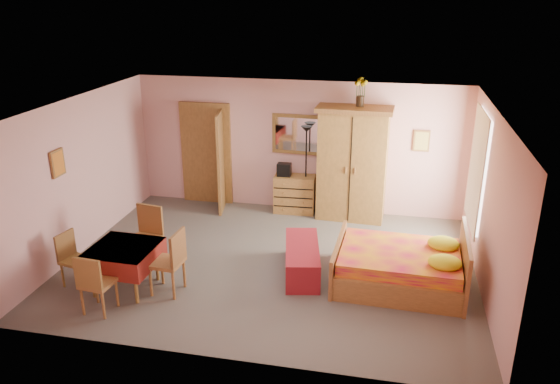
% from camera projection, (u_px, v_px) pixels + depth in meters
% --- Properties ---
extents(floor, '(6.50, 6.50, 0.00)m').
position_uv_depth(floor, '(270.00, 263.00, 8.93)').
color(floor, '#645E58').
rests_on(floor, ground).
extents(ceiling, '(6.50, 6.50, 0.00)m').
position_uv_depth(ceiling, '(269.00, 106.00, 8.02)').
color(ceiling, brown).
rests_on(ceiling, wall_back).
extents(wall_back, '(6.50, 0.10, 2.60)m').
position_uv_depth(wall_back, '(298.00, 146.00, 10.76)').
color(wall_back, '#DEA1A2').
rests_on(wall_back, floor).
extents(wall_front, '(6.50, 0.10, 2.60)m').
position_uv_depth(wall_front, '(221.00, 264.00, 6.18)').
color(wall_front, '#DEA1A2').
rests_on(wall_front, floor).
extents(wall_left, '(0.10, 5.00, 2.60)m').
position_uv_depth(wall_left, '(80.00, 175.00, 9.10)').
color(wall_left, '#DEA1A2').
rests_on(wall_left, floor).
extents(wall_right, '(0.10, 5.00, 2.60)m').
position_uv_depth(wall_right, '(490.00, 205.00, 7.84)').
color(wall_right, '#DEA1A2').
rests_on(wall_right, floor).
extents(doorway, '(1.06, 0.12, 2.15)m').
position_uv_depth(doorway, '(207.00, 154.00, 11.20)').
color(doorway, '#9E6B35').
rests_on(doorway, floor).
extents(window, '(0.08, 1.40, 1.95)m').
position_uv_depth(window, '(478.00, 170.00, 8.90)').
color(window, white).
rests_on(window, wall_right).
extents(picture_left, '(0.04, 0.32, 0.42)m').
position_uv_depth(picture_left, '(58.00, 163.00, 8.40)').
color(picture_left, orange).
rests_on(picture_left, wall_left).
extents(picture_back, '(0.30, 0.04, 0.40)m').
position_uv_depth(picture_back, '(422.00, 141.00, 10.19)').
color(picture_back, '#D8BF59').
rests_on(picture_back, wall_back).
extents(chest_of_drawers, '(0.82, 0.44, 0.76)m').
position_uv_depth(chest_of_drawers, '(295.00, 194.00, 10.87)').
color(chest_of_drawers, '#AA7639').
rests_on(chest_of_drawers, floor).
extents(wall_mirror, '(1.00, 0.10, 0.79)m').
position_uv_depth(wall_mirror, '(297.00, 134.00, 10.65)').
color(wall_mirror, white).
rests_on(wall_mirror, wall_back).
extents(stereo, '(0.27, 0.20, 0.25)m').
position_uv_depth(stereo, '(284.00, 170.00, 10.72)').
color(stereo, black).
rests_on(stereo, chest_of_drawers).
extents(floor_lamp, '(0.27, 0.27, 1.77)m').
position_uv_depth(floor_lamp, '(306.00, 170.00, 10.66)').
color(floor_lamp, black).
rests_on(floor_lamp, floor).
extents(wardrobe, '(1.43, 0.78, 2.19)m').
position_uv_depth(wardrobe, '(352.00, 164.00, 10.36)').
color(wardrobe, '#A57738').
rests_on(wardrobe, floor).
extents(sunflower_vase, '(0.22, 0.22, 0.53)m').
position_uv_depth(sunflower_vase, '(361.00, 92.00, 9.90)').
color(sunflower_vase, gold).
rests_on(sunflower_vase, wardrobe).
extents(bed, '(1.99, 1.59, 0.90)m').
position_uv_depth(bed, '(400.00, 257.00, 8.17)').
color(bed, '#CB1345').
rests_on(bed, floor).
extents(bench, '(0.77, 1.46, 0.46)m').
position_uv_depth(bench, '(302.00, 259.00, 8.57)').
color(bench, maroon).
rests_on(bench, floor).
extents(dining_table, '(0.96, 0.96, 0.69)m').
position_uv_depth(dining_table, '(125.00, 268.00, 8.08)').
color(dining_table, maroon).
rests_on(dining_table, floor).
extents(chair_south, '(0.44, 0.44, 0.90)m').
position_uv_depth(chair_south, '(98.00, 282.00, 7.48)').
color(chair_south, '#A76E38').
rests_on(chair_south, floor).
extents(chair_north, '(0.52, 0.52, 1.00)m').
position_uv_depth(chair_north, '(144.00, 239.00, 8.65)').
color(chair_north, '#A16F36').
rests_on(chair_north, floor).
extents(chair_west, '(0.44, 0.44, 0.83)m').
position_uv_depth(chair_west, '(76.00, 260.00, 8.16)').
color(chair_west, olive).
rests_on(chair_west, floor).
extents(chair_east, '(0.48, 0.48, 0.98)m').
position_uv_depth(chair_east, '(166.00, 262.00, 7.95)').
color(chair_east, '#A96E39').
rests_on(chair_east, floor).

